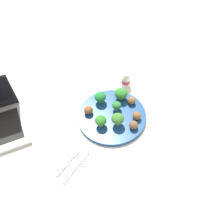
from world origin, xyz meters
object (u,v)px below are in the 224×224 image
object	(u,v)px
broccoli_floret_mid_right	(117,105)
napkin	(72,165)
meatball_back_right	(132,101)
knife	(77,165)
plate	(112,116)
meatball_front_left	(137,116)
broccoli_floret_front_right	(101,121)
broccoli_floret_front_left	(118,119)
meatball_near_rim	(134,125)
meatball_mid_left	(88,110)
broccoli_floret_back_left	(100,97)
broccoli_floret_back_right	(121,94)
fork	(69,160)
yogurt_bottle	(126,80)

from	to	relation	value
broccoli_floret_mid_right	napkin	world-z (taller)	broccoli_floret_mid_right
meatball_back_right	knife	size ratio (longest dim) A/B	0.23
plate	meatball_front_left	distance (m)	0.10
broccoli_floret_mid_right	meatball_back_right	distance (m)	0.07
broccoli_floret_front_right	knife	distance (m)	0.19
plate	broccoli_floret_mid_right	bearing A→B (deg)	0.45
broccoli_floret_front_left	meatball_near_rim	xyz separation A→B (m)	(0.02, -0.06, -0.02)
plate	meatball_mid_left	size ratio (longest dim) A/B	7.59
broccoli_floret_back_left	meatball_back_right	xyz separation A→B (m)	(0.06, -0.11, -0.01)
broccoli_floret_back_right	knife	bearing A→B (deg)	-175.21
fork	broccoli_floret_front_left	bearing A→B (deg)	-16.55
meatball_back_right	yogurt_bottle	distance (m)	0.12
broccoli_floret_back_right	broccoli_floret_back_left	bearing A→B (deg)	135.10
meatball_front_left	broccoli_floret_front_right	bearing A→B (deg)	136.38
napkin	fork	xyz separation A→B (m)	(0.01, 0.02, 0.00)
plate	knife	world-z (taller)	plate
meatball_front_left	fork	size ratio (longest dim) A/B	0.29
broccoli_floret_back_left	meatball_front_left	bearing A→B (deg)	-87.80
broccoli_floret_back_left	broccoli_floret_front_right	size ratio (longest dim) A/B	1.03
broccoli_floret_mid_right	broccoli_floret_back_left	size ratio (longest dim) A/B	0.80
napkin	yogurt_bottle	distance (m)	0.45
meatball_mid_left	meatball_near_rim	distance (m)	0.19
broccoli_floret_front_right	plate	bearing A→B (deg)	-7.34
broccoli_floret_front_left	meatball_front_left	world-z (taller)	broccoli_floret_front_left
broccoli_floret_front_left	broccoli_floret_mid_right	bearing A→B (deg)	35.32
broccoli_floret_front_right	yogurt_bottle	world-z (taller)	yogurt_bottle
broccoli_floret_front_right	broccoli_floret_front_left	size ratio (longest dim) A/B	0.87
broccoli_floret_mid_right	plate	bearing A→B (deg)	-179.55
napkin	yogurt_bottle	world-z (taller)	yogurt_bottle
broccoli_floret_front_right	napkin	world-z (taller)	broccoli_floret_front_right
plate	napkin	world-z (taller)	plate
meatball_near_rim	broccoli_floret_mid_right	bearing A→B (deg)	68.29
broccoli_floret_front_right	broccoli_floret_back_left	bearing A→B (deg)	35.41
plate	meatball_mid_left	bearing A→B (deg)	116.53
meatball_back_right	napkin	distance (m)	0.36
broccoli_floret_front_left	fork	bearing A→B (deg)	163.45
meatball_near_rim	meatball_front_left	bearing A→B (deg)	14.51
plate	fork	bearing A→B (deg)	174.71
broccoli_floret_back_left	meatball_mid_left	size ratio (longest dim) A/B	1.40
meatball_front_left	plate	bearing A→B (deg)	112.93
broccoli_floret_front_left	meatball_near_rim	size ratio (longest dim) A/B	1.68
broccoli_floret_back_right	meatball_near_rim	bearing A→B (deg)	-130.22
broccoli_floret_front_left	plate	bearing A→B (deg)	58.31
broccoli_floret_back_right	yogurt_bottle	size ratio (longest dim) A/B	0.77
yogurt_bottle	meatball_mid_left	bearing A→B (deg)	170.91
plate	knife	size ratio (longest dim) A/B	1.93
yogurt_bottle	meatball_back_right	bearing A→B (deg)	-137.65
broccoli_floret_front_right	knife	world-z (taller)	broccoli_floret_front_right
plate	broccoli_floret_mid_right	world-z (taller)	broccoli_floret_mid_right
knife	meatball_mid_left	bearing A→B (deg)	25.52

